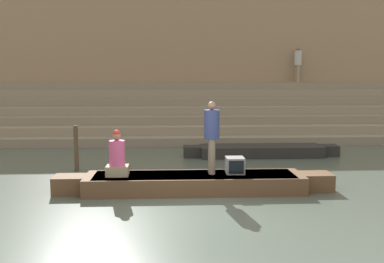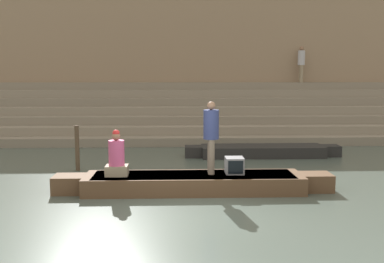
{
  "view_description": "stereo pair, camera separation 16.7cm",
  "coord_description": "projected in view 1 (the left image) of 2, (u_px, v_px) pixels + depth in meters",
  "views": [
    {
      "loc": [
        -0.31,
        -9.09,
        2.85
      ],
      "look_at": [
        0.28,
        2.77,
        1.32
      ],
      "focal_mm": 42.0,
      "sensor_mm": 36.0,
      "label": 1
    },
    {
      "loc": [
        -0.15,
        -9.1,
        2.85
      ],
      "look_at": [
        0.28,
        2.77,
        1.32
      ],
      "focal_mm": 42.0,
      "sensor_mm": 36.0,
      "label": 2
    }
  ],
  "objects": [
    {
      "name": "ghat_steps",
      "position": [
        176.0,
        117.0,
        20.78
      ],
      "size": [
        36.0,
        5.16,
        2.43
      ],
      "color": "gray",
      "rests_on": "ground"
    },
    {
      "name": "rowboat_main",
      "position": [
        194.0,
        182.0,
        10.92
      ],
      "size": [
        6.76,
        1.32,
        0.42
      ],
      "rotation": [
        0.0,
        0.0,
        0.02
      ],
      "color": "brown",
      "rests_on": "ground"
    },
    {
      "name": "person_on_steps",
      "position": [
        298.0,
        62.0,
        22.21
      ],
      "size": [
        0.35,
        0.35,
        1.76
      ],
      "rotation": [
        0.0,
        0.0,
        1.08
      ],
      "color": "gray",
      "rests_on": "ghat_steps"
    },
    {
      "name": "back_wall",
      "position": [
        175.0,
        60.0,
        22.85
      ],
      "size": [
        34.2,
        1.28,
        7.18
      ],
      "color": "#937A60",
      "rests_on": "ground"
    },
    {
      "name": "moored_boat_shore",
      "position": [
        261.0,
        150.0,
        15.64
      ],
      "size": [
        5.4,
        1.13,
        0.37
      ],
      "rotation": [
        0.0,
        0.0,
        0.08
      ],
      "color": "black",
      "rests_on": "ground"
    },
    {
      "name": "person_rowing",
      "position": [
        117.0,
        158.0,
        10.71
      ],
      "size": [
        0.53,
        0.42,
        1.11
      ],
      "rotation": [
        0.0,
        0.0,
        0.0
      ],
      "color": "gray",
      "rests_on": "rowboat_main"
    },
    {
      "name": "mooring_post",
      "position": [
        76.0,
        148.0,
        13.21
      ],
      "size": [
        0.13,
        0.13,
        1.35
      ],
      "primitive_type": "cylinder",
      "color": "#473828",
      "rests_on": "ground"
    },
    {
      "name": "tv_set",
      "position": [
        235.0,
        165.0,
        11.01
      ],
      "size": [
        0.44,
        0.47,
        0.4
      ],
      "rotation": [
        0.0,
        0.0,
        0.0
      ],
      "color": "slate",
      "rests_on": "rowboat_main"
    },
    {
      "name": "ground_plane",
      "position": [
        185.0,
        211.0,
        9.38
      ],
      "size": [
        120.0,
        120.0,
        0.0
      ],
      "primitive_type": "plane",
      "color": "#47544C"
    },
    {
      "name": "person_standing",
      "position": [
        212.0,
        132.0,
        10.91
      ],
      "size": [
        0.38,
        0.38,
        1.77
      ],
      "rotation": [
        0.0,
        0.0,
        -0.14
      ],
      "color": "#756656",
      "rests_on": "rowboat_main"
    }
  ]
}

